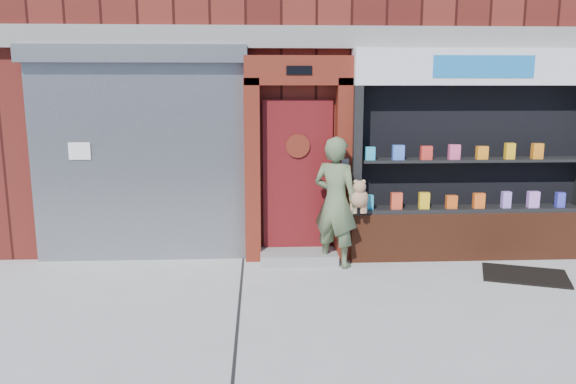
{
  "coord_description": "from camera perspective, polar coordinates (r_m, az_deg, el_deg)",
  "views": [
    {
      "loc": [
        -1.3,
        -6.03,
        2.51
      ],
      "look_at": [
        -0.94,
        1.0,
        1.16
      ],
      "focal_mm": 35.0,
      "sensor_mm": 36.0,
      "label": 1
    }
  ],
  "objects": [
    {
      "name": "ground",
      "position": [
        6.66,
        8.71,
        -11.43
      ],
      "size": [
        80.0,
        80.0,
        0.0
      ],
      "primitive_type": "plane",
      "color": "#9E9E99",
      "rests_on": "ground"
    },
    {
      "name": "building",
      "position": [
        12.18,
        3.36,
        17.88
      ],
      "size": [
        12.0,
        8.16,
        8.0
      ],
      "color": "#4A1511",
      "rests_on": "ground"
    },
    {
      "name": "shutter_bay",
      "position": [
        8.17,
        -15.0,
        4.94
      ],
      "size": [
        3.1,
        0.3,
        3.04
      ],
      "color": "gray",
      "rests_on": "ground"
    },
    {
      "name": "red_door_bay",
      "position": [
        7.98,
        1.04,
        3.28
      ],
      "size": [
        1.52,
        0.58,
        2.9
      ],
      "color": "#611B10",
      "rests_on": "ground"
    },
    {
      "name": "pharmacy_bay",
      "position": [
        8.49,
        18.14,
        2.62
      ],
      "size": [
        3.5,
        0.41,
        3.0
      ],
      "color": "#5B2815",
      "rests_on": "ground"
    },
    {
      "name": "woman",
      "position": [
        7.78,
        4.97,
        -1.0
      ],
      "size": [
        0.84,
        0.74,
        1.82
      ],
      "color": "#576844",
      "rests_on": "ground"
    },
    {
      "name": "doormat",
      "position": [
        8.18,
        22.94,
        -7.8
      ],
      "size": [
        1.26,
        1.07,
        0.03
      ],
      "primitive_type": "cube",
      "rotation": [
        0.0,
        0.0,
        -0.36
      ],
      "color": "black",
      "rests_on": "ground"
    }
  ]
}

